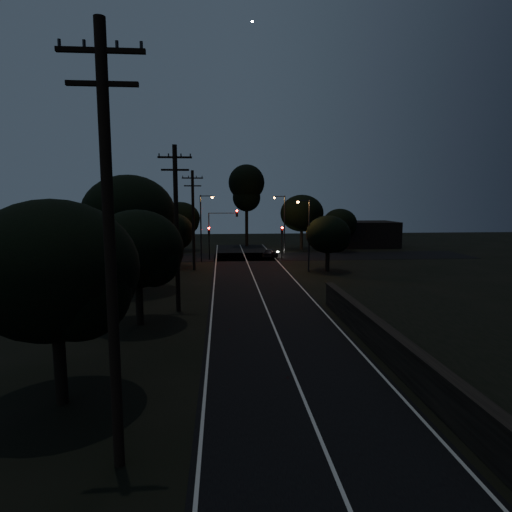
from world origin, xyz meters
TOP-DOWN VIEW (x-y plane):
  - ground at (0.00, 0.00)m, footprint 160.00×160.00m
  - road_surface at (0.00, 31.12)m, footprint 60.00×70.00m
  - retaining_wall at (7.74, 3.00)m, footprint 6.93×26.00m
  - utility_pole_near at (-6.00, -2.00)m, footprint 2.20×0.30m
  - utility_pole_mid at (-6.00, 15.00)m, footprint 2.20×0.30m
  - utility_pole_far at (-6.00, 32.00)m, footprint 2.20×0.30m
  - tree_left_a at (-8.79, 1.88)m, footprint 5.95×5.95m
  - tree_left_b at (-7.81, 11.89)m, footprint 5.44×5.44m
  - tree_left_c at (-10.23, 21.85)m, footprint 7.50×7.50m
  - tree_left_d at (-8.33, 33.90)m, footprint 4.78×4.78m
  - tree_far_nw at (-8.80, 49.89)m, footprint 5.63×5.63m
  - tree_far_w at (-13.76, 45.86)m, footprint 6.81×6.81m
  - tree_far_ne at (9.23, 49.87)m, footprint 6.48×6.48m
  - tree_far_e at (14.17, 46.90)m, footprint 4.86×4.86m
  - tree_right_a at (8.16, 29.91)m, footprint 4.61×4.61m
  - tall_pine at (1.00, 55.00)m, footprint 5.71×5.71m
  - building_left at (-20.00, 52.00)m, footprint 10.00×8.00m
  - building_right at (20.00, 53.00)m, footprint 9.00×7.00m
  - signal_left at (-4.60, 39.99)m, footprint 0.28×0.35m
  - signal_right at (4.60, 39.99)m, footprint 0.28×0.35m
  - signal_mast at (-2.91, 39.99)m, footprint 3.70×0.35m
  - streetlight_a at (-5.31, 38.00)m, footprint 1.66×0.26m
  - streetlight_b at (5.31, 44.00)m, footprint 1.66×0.26m
  - streetlight_c at (5.83, 30.00)m, footprint 1.46×0.26m
  - car at (3.20, 40.71)m, footprint 2.59×3.85m

SIDE VIEW (x-z plane):
  - ground at x=0.00m, z-range 0.00..0.00m
  - road_surface at x=0.00m, z-range 0.00..0.03m
  - car at x=3.20m, z-range 0.00..1.22m
  - retaining_wall at x=7.74m, z-range -0.18..1.42m
  - building_right at x=20.00m, z-range 0.00..4.00m
  - building_left at x=-20.00m, z-range 0.00..4.40m
  - signal_left at x=-4.60m, z-range 0.79..4.89m
  - signal_right at x=4.60m, z-range 0.79..4.89m
  - tree_right_a at x=8.16m, z-range 0.87..6.72m
  - tree_left_d at x=-8.33m, z-range 0.89..6.96m
  - tree_far_e at x=14.17m, z-range 0.91..7.08m
  - signal_mast at x=-2.91m, z-range 1.21..7.46m
  - streetlight_c at x=5.83m, z-range 0.60..8.10m
  - tree_left_b at x=-7.81m, z-range 1.03..7.95m
  - tree_far_nw at x=-8.80m, z-range 1.05..8.18m
  - streetlight_a at x=-5.31m, z-range 0.64..8.64m
  - streetlight_b at x=5.31m, z-range 0.64..8.64m
  - tree_left_a at x=-8.79m, z-range 1.11..8.64m
  - tree_far_ne at x=9.23m, z-range 1.20..9.39m
  - utility_pole_far at x=-6.00m, z-range 0.23..10.73m
  - tree_far_w at x=-13.76m, z-range 1.30..9.98m
  - utility_pole_mid at x=-6.00m, z-range 0.24..11.24m
  - tree_left_c at x=-10.23m, z-range 1.39..10.87m
  - utility_pole_near at x=-6.00m, z-range 0.25..12.25m
  - tall_pine at x=1.00m, z-range 2.86..15.84m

